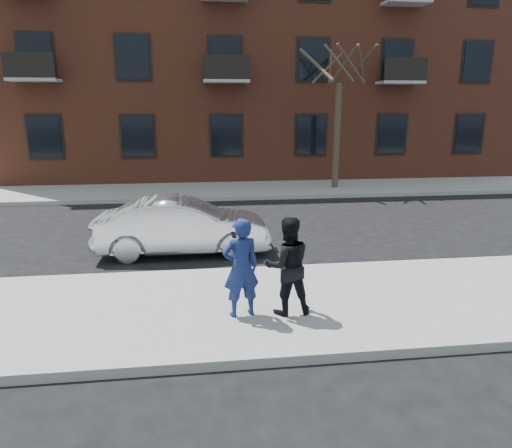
{
  "coord_description": "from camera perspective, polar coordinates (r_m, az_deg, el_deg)",
  "views": [
    {
      "loc": [
        -1.17,
        -7.37,
        3.38
      ],
      "look_at": [
        -0.18,
        0.4,
        1.38
      ],
      "focal_mm": 32.0,
      "sensor_mm": 36.0,
      "label": 1
    }
  ],
  "objects": [
    {
      "name": "near_sidewalk",
      "position": [
        7.94,
        1.9,
        -10.31
      ],
      "size": [
        50.0,
        3.5,
        0.15
      ],
      "primitive_type": "cube",
      "color": "gray",
      "rests_on": "ground"
    },
    {
      "name": "apartment_building",
      "position": [
        25.72,
        -0.12,
        20.51
      ],
      "size": [
        24.3,
        10.3,
        12.3
      ],
      "color": "brown",
      "rests_on": "ground"
    },
    {
      "name": "man_hoodie",
      "position": [
        7.18,
        -1.89,
        -5.5
      ],
      "size": [
        0.65,
        0.52,
        1.6
      ],
      "rotation": [
        0.0,
        0.0,
        3.34
      ],
      "color": "navy",
      "rests_on": "near_sidewalk"
    },
    {
      "name": "ground",
      "position": [
        8.2,
        1.62,
        -10.07
      ],
      "size": [
        100.0,
        100.0,
        0.0
      ],
      "primitive_type": "plane",
      "color": "black",
      "rests_on": "ground"
    },
    {
      "name": "far_curb",
      "position": [
        17.19,
        -3.21,
        3.2
      ],
      "size": [
        50.0,
        0.1,
        0.15
      ],
      "primitive_type": "cube",
      "color": "#999691",
      "rests_on": "ground"
    },
    {
      "name": "far_sidewalk",
      "position": [
        18.95,
        -3.6,
        4.24
      ],
      "size": [
        50.0,
        3.5,
        0.15
      ],
      "primitive_type": "cube",
      "color": "gray",
      "rests_on": "ground"
    },
    {
      "name": "street_tree",
      "position": [
        19.35,
        10.52,
        20.45
      ],
      "size": [
        3.6,
        3.6,
        6.8
      ],
      "color": "#382D21",
      "rests_on": "far_sidewalk"
    },
    {
      "name": "man_peacoat",
      "position": [
        7.29,
        3.94,
        -5.23
      ],
      "size": [
        0.81,
        0.65,
        1.6
      ],
      "rotation": [
        0.0,
        0.0,
        3.21
      ],
      "color": "black",
      "rests_on": "near_sidewalk"
    },
    {
      "name": "silver_sedan",
      "position": [
        10.93,
        -9.12,
        -0.26
      ],
      "size": [
        4.05,
        1.43,
        1.33
      ],
      "primitive_type": "imported",
      "rotation": [
        0.0,
        0.0,
        1.57
      ],
      "color": "silver",
      "rests_on": "ground"
    },
    {
      "name": "near_curb",
      "position": [
        9.59,
        0.2,
        -5.86
      ],
      "size": [
        50.0,
        0.1,
        0.15
      ],
      "primitive_type": "cube",
      "color": "#999691",
      "rests_on": "ground"
    }
  ]
}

